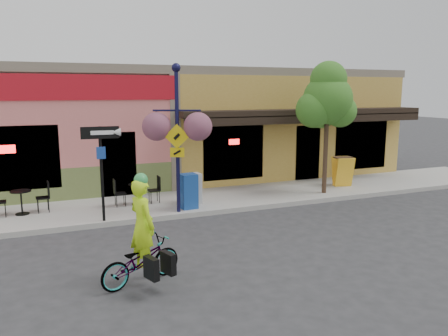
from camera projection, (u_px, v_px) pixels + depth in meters
name	position (u px, v px, depth m)	size (l,w,h in m)	color
ground	(242.00, 217.00, 12.76)	(90.00, 90.00, 0.00)	#2D2D30
sidewalk	(217.00, 199.00, 14.57)	(24.00, 3.00, 0.15)	#9E9B93
curb	(235.00, 210.00, 13.25)	(24.00, 0.12, 0.15)	#A8A59E
building	(172.00, 123.00, 19.20)	(18.20, 8.20, 4.50)	#D66D69
bicycle	(141.00, 261.00, 8.31)	(0.58, 1.68, 0.88)	maroon
cyclist_rider	(143.00, 238.00, 8.25)	(0.65, 0.43, 1.78)	#C7FF1A
lamp_post	(177.00, 139.00, 12.42)	(1.36, 0.54, 4.26)	#111135
one_way_sign	(102.00, 174.00, 11.67)	(0.99, 0.21, 2.57)	black
cafe_set_left	(21.00, 199.00, 12.42)	(1.51, 0.75, 0.90)	black
cafe_set_right	(137.00, 191.00, 13.55)	(1.41, 0.71, 0.85)	black
newspaper_box_blue	(189.00, 191.00, 13.06)	(0.47, 0.42, 1.05)	#184391
newspaper_box_grey	(193.00, 188.00, 13.66)	(0.44, 0.40, 0.95)	#AEAEAE
street_tree	(326.00, 127.00, 14.78)	(1.77, 1.77, 4.53)	#3D7A26
sandwich_board	(345.00, 172.00, 15.96)	(0.66, 0.48, 1.10)	yellow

